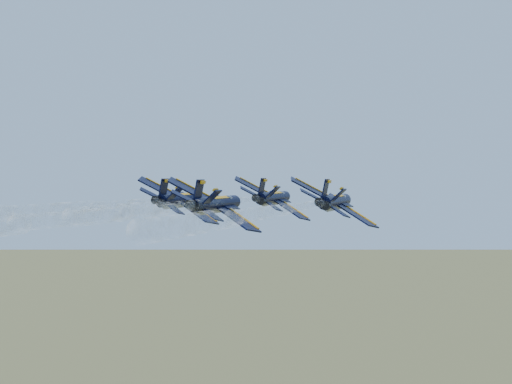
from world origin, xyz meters
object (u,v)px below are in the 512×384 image
(jet_lead, at_px, (274,198))
(jet_slot, at_px, (217,204))
(jet_right, at_px, (335,201))
(jet_left, at_px, (182,200))

(jet_lead, height_order, jet_slot, same)
(jet_lead, distance_m, jet_slot, 22.27)
(jet_right, bearing_deg, jet_left, 178.44)
(jet_right, distance_m, jet_slot, 15.55)
(jet_left, distance_m, jet_slot, 14.36)
(jet_left, relative_size, jet_slot, 1.00)
(jet_slot, bearing_deg, jet_lead, 89.43)
(jet_slot, bearing_deg, jet_left, 129.02)
(jet_right, xyz_separation_m, jet_slot, (-11.44, -10.53, 0.00))
(jet_right, bearing_deg, jet_slot, -137.01)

